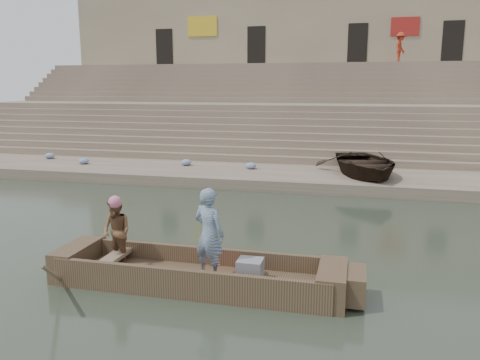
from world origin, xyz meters
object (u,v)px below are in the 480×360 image
at_px(standing_man, 209,234).
at_px(pedestrian, 400,48).
at_px(main_rowboat, 196,280).
at_px(television, 250,270).
at_px(beached_rowboat, 364,163).
at_px(rowing_man, 116,232).

xyz_separation_m(standing_man, pedestrian, (4.93, 24.81, 5.05)).
relative_size(main_rowboat, pedestrian, 2.66).
relative_size(television, pedestrian, 0.24).
xyz_separation_m(television, beached_rowboat, (2.12, 10.56, 0.44)).
relative_size(standing_man, pedestrian, 0.92).
bearing_deg(beached_rowboat, rowing_man, -130.88).
xyz_separation_m(main_rowboat, beached_rowboat, (3.16, 10.56, 0.75)).
distance_m(rowing_man, television, 2.82).
relative_size(television, beached_rowboat, 0.10).
bearing_deg(pedestrian, beached_rowboat, -167.41).
distance_m(standing_man, pedestrian, 25.79).
height_order(main_rowboat, rowing_man, rowing_man).
distance_m(main_rowboat, beached_rowboat, 11.05).
bearing_deg(main_rowboat, pedestrian, 78.06).
height_order(standing_man, pedestrian, pedestrian).
bearing_deg(main_rowboat, television, 0.00).
bearing_deg(rowing_man, standing_man, 15.20).
distance_m(standing_man, television, 1.00).
bearing_deg(standing_man, rowing_man, 12.45).
bearing_deg(pedestrian, standing_man, -170.34).
bearing_deg(standing_man, main_rowboat, 3.66).
xyz_separation_m(main_rowboat, rowing_man, (-1.74, 0.18, 0.78)).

